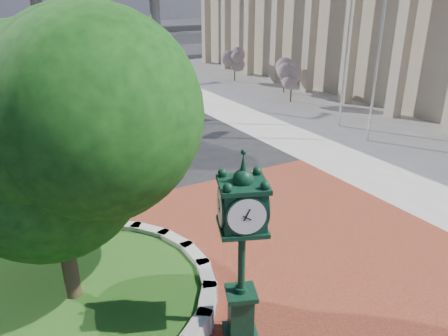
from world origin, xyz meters
TOP-DOWN VIEW (x-y plane):
  - ground at (0.00, 0.00)m, footprint 200.00×200.00m
  - plaza at (0.00, -1.00)m, footprint 12.00×12.00m
  - sidewalk at (16.00, 10.00)m, footprint 20.00×50.00m
  - planter_wall at (-2.71, -0.00)m, footprint 2.96×6.77m
  - grass_bed at (-5.00, 0.00)m, footprint 6.10×6.10m
  - civic_building at (23.60, 12.00)m, footprint 17.35×44.00m
  - tree_planter at (-5.00, 0.00)m, footprint 5.20×5.20m
  - tree_street at (-4.00, 18.00)m, footprint 4.40×4.40m
  - post_clock at (-2.05, -2.78)m, footprint 1.12×1.12m
  - parked_car at (-0.31, 35.71)m, footprint 2.08×4.63m
  - flagpole_a at (10.67, 5.43)m, footprint 1.51×0.70m
  - flagpole_b at (11.23, 8.05)m, footprint 1.61×0.18m
  - street_lamp_near at (0.85, 26.93)m, footprint 1.84×0.58m
  - shrub_near at (12.45, 13.99)m, footprint 1.20×1.20m
  - shrub_mid at (13.79, 16.52)m, footprint 1.20×1.20m
  - shrub_far at (12.91, 22.11)m, footprint 1.20×1.20m

SIDE VIEW (x-z plane):
  - ground at x=0.00m, z-range 0.00..0.00m
  - plaza at x=0.00m, z-range 0.00..0.04m
  - sidewalk at x=16.00m, z-range 0.00..0.04m
  - grass_bed at x=-5.00m, z-range 0.00..0.40m
  - planter_wall at x=-2.71m, z-range 0.00..0.54m
  - parked_car at x=-0.31m, z-range 0.00..1.54m
  - shrub_near at x=12.45m, z-range 0.49..2.69m
  - shrub_mid at x=13.79m, z-range 0.49..2.69m
  - shrub_far at x=12.91m, z-range 0.49..2.69m
  - post_clock at x=-2.05m, z-range 0.22..4.57m
  - tree_street at x=-4.00m, z-range 0.52..5.96m
  - tree_planter at x=-5.00m, z-range 0.56..6.89m
  - civic_building at x=23.60m, z-range 0.03..8.63m
  - street_lamp_near at x=0.85m, z-range 0.71..9.01m
  - flagpole_a at x=10.67m, z-range 0.13..10.30m
  - flagpole_b at x=11.23m, z-range 0.13..10.45m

